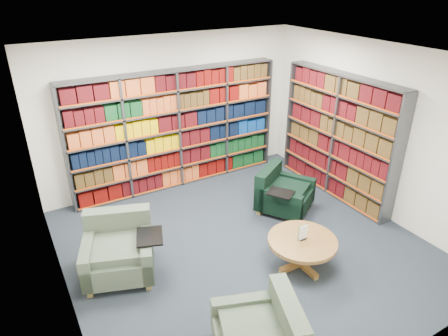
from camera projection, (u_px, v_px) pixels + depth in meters
room_shell at (246, 162)px, 5.44m from camera, size 5.02×5.02×2.82m
bookshelf_back at (177, 130)px, 7.40m from camera, size 4.00×0.28×2.20m
bookshelf_right at (338, 137)px, 7.10m from camera, size 0.28×2.50×2.20m
chair_teal_left at (119, 250)px, 5.42m from camera, size 1.19×1.15×0.82m
chair_green_right at (281, 194)px, 6.87m from camera, size 1.13×1.13×0.75m
coffee_table at (302, 245)px, 5.48m from camera, size 0.95×0.95×0.67m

